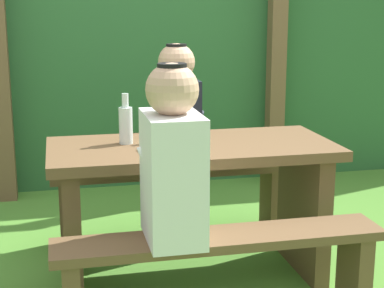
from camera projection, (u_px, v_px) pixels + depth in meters
name	position (u px, v px, depth m)	size (l,w,h in m)	color
ground_plane	(192.00, 279.00, 3.17)	(12.00, 12.00, 0.00)	#4F8930
hedge_backdrop	(134.00, 39.00, 4.96)	(6.40, 0.83, 2.20)	#2D6232
pergola_post_right	(277.00, 46.00, 4.64)	(0.12, 0.12, 2.15)	brown
picnic_table	(192.00, 188.00, 3.06)	(1.40, 0.64, 0.72)	brown
bench_near	(220.00, 264.00, 2.58)	(1.40, 0.24, 0.45)	brown
bench_far	(172.00, 188.00, 3.62)	(1.40, 0.24, 0.45)	brown
person_white_shirt	(172.00, 160.00, 2.43)	(0.25, 0.35, 0.72)	white
person_black_coat	(177.00, 111.00, 3.52)	(0.25, 0.35, 0.72)	black
drinking_glass	(160.00, 139.00, 2.90)	(0.07, 0.07, 0.10)	silver
bottle_left	(172.00, 123.00, 3.06)	(0.06, 0.06, 0.23)	silver
bottle_right	(126.00, 124.00, 3.00)	(0.07, 0.07, 0.25)	silver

